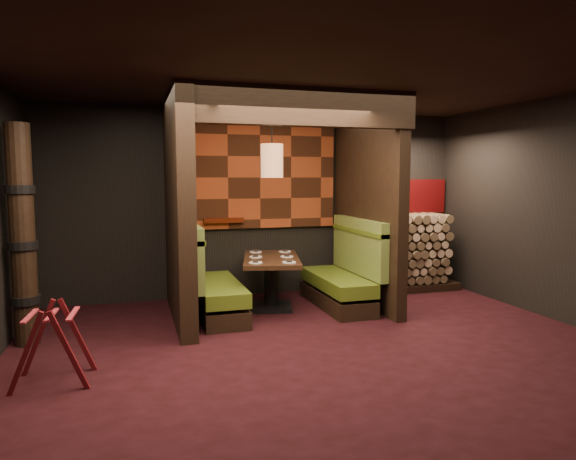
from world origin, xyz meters
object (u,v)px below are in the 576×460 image
at_px(dining_table, 271,274).
at_px(totem_column, 22,237).
at_px(booth_bench_left, 210,286).
at_px(firewood_stack, 404,252).
at_px(pendant_lamp, 272,161).
at_px(luggage_rack, 53,341).
at_px(booth_bench_right, 344,278).

xyz_separation_m(dining_table, totem_column, (-2.96, -0.69, 0.69)).
height_order(booth_bench_left, firewood_stack, firewood_stack).
distance_m(pendant_lamp, firewood_stack, 2.84).
relative_size(luggage_rack, firewood_stack, 0.44).
bearing_deg(booth_bench_right, pendant_lamp, 175.15).
xyz_separation_m(booth_bench_right, totem_column, (-3.98, -0.55, 0.79)).
height_order(dining_table, luggage_rack, dining_table).
relative_size(dining_table, firewood_stack, 0.87).
bearing_deg(firewood_stack, totem_column, -166.81).
xyz_separation_m(booth_bench_left, totem_column, (-2.09, -0.55, 0.79)).
bearing_deg(totem_column, luggage_rack, -70.60).
bearing_deg(luggage_rack, totem_column, 109.40).
relative_size(booth_bench_right, firewood_stack, 0.92).
height_order(booth_bench_left, totem_column, totem_column).
bearing_deg(booth_bench_right, dining_table, 172.39).
bearing_deg(firewood_stack, pendant_lamp, -165.54).
distance_m(booth_bench_left, dining_table, 0.88).
bearing_deg(firewood_stack, dining_table, -166.68).
xyz_separation_m(pendant_lamp, firewood_stack, (2.38, 0.61, -1.43)).
bearing_deg(pendant_lamp, booth_bench_left, -174.29).
xyz_separation_m(booth_bench_left, firewood_stack, (3.25, 0.70, 0.21)).
height_order(booth_bench_right, dining_table, booth_bench_right).
bearing_deg(totem_column, dining_table, 13.08).
distance_m(dining_table, luggage_rack, 3.17).
distance_m(booth_bench_left, luggage_rack, 2.42).
height_order(booth_bench_right, pendant_lamp, pendant_lamp).
bearing_deg(booth_bench_right, totem_column, -172.14).
bearing_deg(pendant_lamp, luggage_rack, -143.82).
height_order(pendant_lamp, luggage_rack, pendant_lamp).
bearing_deg(dining_table, totem_column, -166.92).
height_order(dining_table, firewood_stack, firewood_stack).
distance_m(booth_bench_left, totem_column, 2.30).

